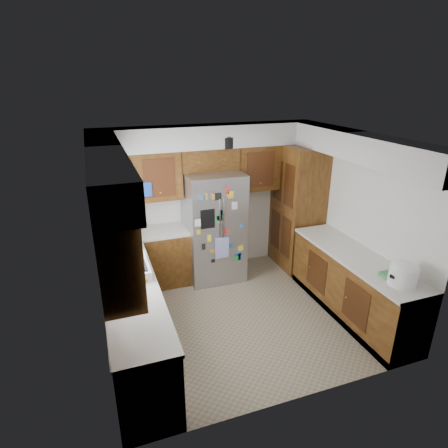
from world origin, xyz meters
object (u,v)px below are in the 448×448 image
at_px(paper_towel, 395,271).
at_px(pantry, 297,208).
at_px(fridge, 214,227).
at_px(rice_cooker, 404,273).

bearing_deg(paper_towel, pantry, 89.40).
bearing_deg(fridge, pantry, -2.06).
height_order(pantry, paper_towel, pantry).
bearing_deg(rice_cooker, fridge, 121.09).
distance_m(fridge, rice_cooker, 2.91).
relative_size(pantry, paper_towel, 8.86).
bearing_deg(fridge, paper_towel, -58.27).
height_order(pantry, rice_cooker, pantry).
bearing_deg(paper_towel, rice_cooker, -76.48).
bearing_deg(fridge, rice_cooker, -58.91).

